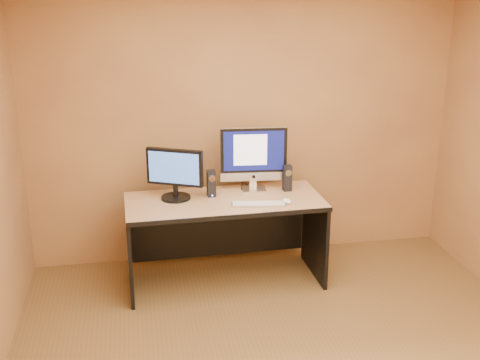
% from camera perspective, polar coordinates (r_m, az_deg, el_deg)
% --- Properties ---
extents(walls, '(4.00, 4.00, 2.60)m').
position_cam_1_polar(walls, '(3.75, 5.95, -1.65)').
color(walls, '#A17841').
rests_on(walls, ground).
extents(desk, '(1.71, 0.78, 0.78)m').
position_cam_1_polar(desk, '(5.32, -1.44, -5.84)').
color(desk, tan).
rests_on(desk, ground).
extents(imac, '(0.62, 0.27, 0.58)m').
position_cam_1_polar(imac, '(5.33, 1.33, 2.05)').
color(imac, silver).
rests_on(imac, desk).
extents(second_monitor, '(0.57, 0.45, 0.44)m').
position_cam_1_polar(second_monitor, '(5.15, -6.18, 0.55)').
color(second_monitor, black).
rests_on(second_monitor, desk).
extents(speaker_left, '(0.08, 0.08, 0.23)m').
position_cam_1_polar(speaker_left, '(5.22, -2.73, -0.33)').
color(speaker_left, black).
rests_on(speaker_left, desk).
extents(speaker_right, '(0.07, 0.08, 0.23)m').
position_cam_1_polar(speaker_right, '(5.38, 4.50, 0.19)').
color(speaker_right, black).
rests_on(speaker_right, desk).
extents(keyboard, '(0.47, 0.19, 0.02)m').
position_cam_1_polar(keyboard, '(5.05, 1.77, -2.27)').
color(keyboard, '#B2B2B6').
rests_on(keyboard, desk).
extents(mouse, '(0.08, 0.12, 0.04)m').
position_cam_1_polar(mouse, '(5.11, 4.47, -1.97)').
color(mouse, white).
rests_on(mouse, desk).
extents(cable_a, '(0.12, 0.21, 0.01)m').
position_cam_1_polar(cable_a, '(5.47, 1.27, -0.68)').
color(cable_a, black).
rests_on(cable_a, desk).
extents(cable_b, '(0.05, 0.19, 0.01)m').
position_cam_1_polar(cable_b, '(5.50, 0.18, -0.57)').
color(cable_b, black).
rests_on(cable_b, desk).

